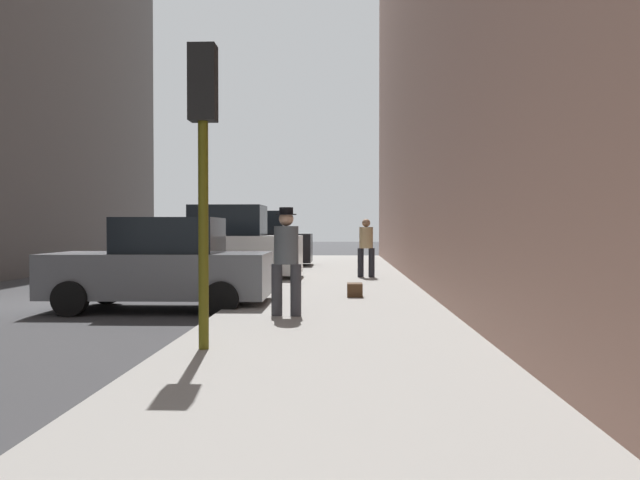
% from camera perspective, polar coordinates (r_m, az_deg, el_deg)
% --- Properties ---
extents(ground_plane, '(120.00, 120.00, 0.00)m').
position_cam_1_polar(ground_plane, '(14.40, -23.25, -5.33)').
color(ground_plane, '#38383A').
extents(sidewalk, '(4.00, 40.00, 0.15)m').
position_cam_1_polar(sidewalk, '(13.01, 1.48, -5.59)').
color(sidewalk, gray).
rests_on(sidewalk, ground_plane).
extents(parked_gray_coupe, '(4.22, 2.09, 1.79)m').
position_cam_1_polar(parked_gray_coupe, '(12.44, -14.23, -2.34)').
color(parked_gray_coupe, slate).
rests_on(parked_gray_coupe, ground_plane).
extents(parked_white_van, '(4.62, 2.10, 2.25)m').
position_cam_1_polar(parked_white_van, '(18.34, -8.84, -0.66)').
color(parked_white_van, silver).
rests_on(parked_white_van, ground_plane).
extents(parked_black_suv, '(4.61, 2.08, 2.25)m').
position_cam_1_polar(parked_black_suv, '(24.43, -6.06, -0.22)').
color(parked_black_suv, black).
rests_on(parked_black_suv, ground_plane).
extents(fire_hydrant, '(0.42, 0.22, 0.70)m').
position_cam_1_polar(fire_hydrant, '(19.20, -2.91, -2.17)').
color(fire_hydrant, red).
rests_on(fire_hydrant, sidewalk).
extents(traffic_light, '(0.32, 0.32, 3.60)m').
position_cam_1_polar(traffic_light, '(7.61, -10.63, 9.93)').
color(traffic_light, '#514C0F').
rests_on(traffic_light, sidewalk).
extents(pedestrian_in_tan_coat, '(0.51, 0.43, 1.71)m').
position_cam_1_polar(pedestrian_in_tan_coat, '(18.30, 4.24, -0.43)').
color(pedestrian_in_tan_coat, black).
rests_on(pedestrian_in_tan_coat, sidewalk).
extents(pedestrian_with_beanie, '(0.52, 0.45, 1.78)m').
position_cam_1_polar(pedestrian_with_beanie, '(10.22, -3.10, -1.44)').
color(pedestrian_with_beanie, '#333338').
rests_on(pedestrian_with_beanie, sidewalk).
extents(duffel_bag, '(0.32, 0.44, 0.28)m').
position_cam_1_polar(duffel_bag, '(13.14, 3.20, -4.58)').
color(duffel_bag, '#472D19').
rests_on(duffel_bag, sidewalk).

